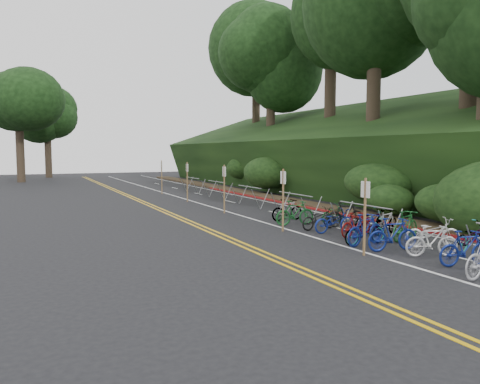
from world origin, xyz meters
name	(u,v)px	position (x,y,z in m)	size (l,w,h in m)	color
ground	(350,259)	(0.00, 0.00, 0.00)	(120.00, 120.00, 0.00)	black
road_markings	(232,215)	(0.63, 10.10, 0.00)	(7.47, 80.00, 0.01)	gold
red_curb	(299,205)	(5.70, 12.00, 0.05)	(0.25, 28.00, 0.10)	maroon
embankment	(331,159)	(12.96, 19.04, 2.57)	(14.30, 48.14, 9.11)	black
tree_cluster	(277,41)	(9.76, 22.03, 11.88)	(32.82, 54.35, 19.06)	#2D2319
bike_racks_rest	(249,192)	(3.00, 13.00, 0.85)	(1.14, 23.00, 1.17)	gray
signpost_near	(365,211)	(0.70, 0.21, 1.37)	(0.08, 0.40, 2.38)	brown
signposts_rest	(204,182)	(0.60, 14.00, 1.43)	(0.08, 18.40, 2.50)	brown
bike_front	(365,230)	(1.73, 1.40, 0.55)	(1.82, 0.51, 1.09)	navy
bike_valet	(386,227)	(2.93, 1.75, 0.49)	(3.10, 12.34, 1.08)	#9E9EA3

